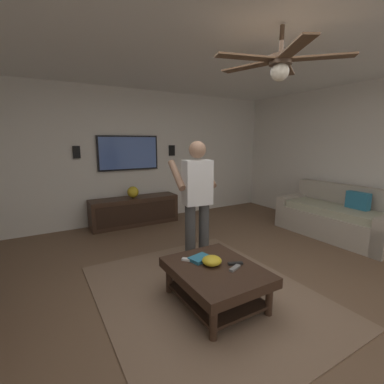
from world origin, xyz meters
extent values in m
plane|color=brown|center=(0.00, 0.00, 0.00)|extent=(7.74, 7.74, 0.00)
cube|color=silver|center=(3.19, 0.00, 1.32)|extent=(0.10, 6.65, 2.64)
cube|color=white|center=(0.00, 0.00, 2.69)|extent=(6.48, 6.65, 0.10)
cube|color=#7A604C|center=(0.07, 0.26, 0.01)|extent=(2.59, 2.13, 0.01)
cube|color=#A89E8E|center=(0.45, -2.68, 0.21)|extent=(1.91, 0.86, 0.42)
cube|color=#A89E8E|center=(0.45, -3.02, 0.65)|extent=(1.90, 0.22, 0.45)
cube|color=#A89E8E|center=(1.31, -2.67, 0.29)|extent=(0.19, 0.84, 0.58)
cube|color=#A4A58A|center=(0.45, -2.60, 0.48)|extent=(1.51, 0.62, 0.12)
cube|color=teal|center=(0.16, -2.78, 0.64)|extent=(0.37, 0.15, 0.36)
cube|color=#332116|center=(-0.13, 0.26, 0.35)|extent=(1.00, 0.80, 0.10)
cylinder|color=#332116|center=(0.29, -0.06, 0.15)|extent=(0.07, 0.07, 0.30)
cylinder|color=#332116|center=(0.29, 0.58, 0.15)|extent=(0.07, 0.07, 0.30)
cylinder|color=#332116|center=(-0.55, -0.06, 0.15)|extent=(0.07, 0.07, 0.30)
cylinder|color=#332116|center=(-0.55, 0.58, 0.15)|extent=(0.07, 0.07, 0.30)
cube|color=black|center=(-0.13, 0.26, 0.10)|extent=(0.88, 0.68, 0.03)
cube|color=#332116|center=(2.86, 0.10, 0.28)|extent=(0.44, 1.70, 0.55)
cube|color=black|center=(2.63, 0.10, 0.28)|extent=(0.01, 1.56, 0.39)
cube|color=black|center=(3.10, 0.10, 1.40)|extent=(0.05, 1.20, 0.68)
cube|color=#4460A9|center=(3.07, 0.10, 1.40)|extent=(0.01, 1.14, 0.62)
cylinder|color=#3F3F3F|center=(0.75, -0.16, 0.41)|extent=(0.14, 0.14, 0.82)
cylinder|color=#3F3F3F|center=(0.78, 0.03, 0.41)|extent=(0.14, 0.14, 0.82)
cube|color=white|center=(0.77, -0.07, 1.11)|extent=(0.27, 0.39, 0.58)
sphere|color=#997056|center=(0.77, -0.07, 1.53)|extent=(0.22, 0.22, 0.22)
cylinder|color=#997056|center=(0.92, -0.31, 1.20)|extent=(0.49, 0.15, 0.37)
cylinder|color=#997056|center=(0.97, 0.13, 1.20)|extent=(0.49, 0.15, 0.37)
cube|color=white|center=(1.14, -0.12, 1.10)|extent=(0.05, 0.05, 0.16)
ellipsoid|color=gold|center=(-0.07, 0.27, 0.45)|extent=(0.20, 0.20, 0.09)
cube|color=white|center=(0.13, 0.43, 0.41)|extent=(0.14, 0.14, 0.02)
cube|color=black|center=(-0.19, 0.06, 0.41)|extent=(0.10, 0.16, 0.02)
cube|color=slate|center=(-0.26, 0.13, 0.41)|extent=(0.09, 0.16, 0.02)
cube|color=teal|center=(0.08, 0.32, 0.42)|extent=(0.20, 0.25, 0.04)
sphere|color=gold|center=(2.85, 0.13, 0.66)|extent=(0.22, 0.22, 0.22)
cube|color=black|center=(3.11, -0.86, 1.44)|extent=(0.06, 0.12, 0.22)
cube|color=black|center=(3.11, 1.06, 1.44)|extent=(0.06, 0.12, 0.22)
cylinder|color=#4C3828|center=(-0.37, -0.22, 2.48)|extent=(0.04, 0.04, 0.28)
cylinder|color=#4C3828|center=(-0.37, -0.22, 2.34)|extent=(0.20, 0.20, 0.08)
sphere|color=silver|center=(-0.37, -0.22, 2.24)|extent=(0.16, 0.16, 0.16)
cube|color=brown|center=(-0.07, -0.13, 2.34)|extent=(0.57, 0.28, 0.02)
cube|color=brown|center=(-0.28, 0.09, 2.34)|extent=(0.27, 0.57, 0.02)
cube|color=brown|center=(-0.65, -0.06, 2.34)|extent=(0.55, 0.38, 0.02)
cube|color=brown|center=(-0.60, -0.45, 2.34)|extent=(0.48, 0.48, 0.02)
cube|color=brown|center=(-0.20, -0.49, 2.34)|extent=(0.41, 0.53, 0.02)
camera|label=1|loc=(-2.17, 1.74, 1.64)|focal=25.18mm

